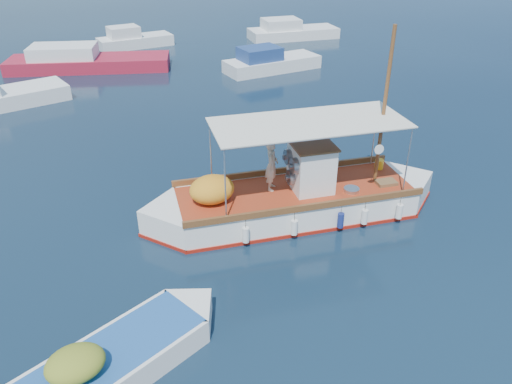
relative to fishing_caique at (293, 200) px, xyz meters
name	(u,v)px	position (x,y,z in m)	size (l,w,h in m)	color
ground	(290,224)	(-0.38, -0.48, -0.56)	(160.00, 160.00, 0.00)	black
fishing_caique	(293,200)	(0.00, 0.00, 0.00)	(10.26, 4.28, 6.38)	white
dinghy	(109,367)	(-7.10, -4.15, -0.25)	(5.63, 3.07, 1.46)	white
bg_boat_n	(84,62)	(-3.20, 21.79, -0.07)	(10.63, 6.19, 1.80)	maroon
bg_boat_ne	(270,63)	(7.57, 16.11, -0.07)	(6.38, 2.49, 1.80)	silver
bg_boat_e	(291,32)	(13.54, 23.78, -0.07)	(7.52, 3.72, 1.80)	silver
bg_boat_far_n	(133,41)	(1.24, 26.53, -0.07)	(5.64, 2.33, 1.80)	silver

